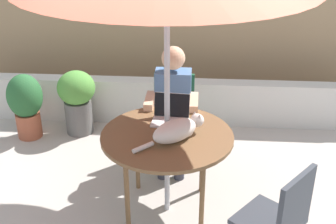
% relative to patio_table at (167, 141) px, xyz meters
% --- Properties ---
extents(ground_plane, '(14.00, 14.00, 0.00)m').
position_rel_patio_table_xyz_m(ground_plane, '(0.00, 0.00, -0.69)').
color(ground_plane, '#ADA399').
extents(fence_back, '(5.79, 0.08, 1.81)m').
position_rel_patio_table_xyz_m(fence_back, '(0.00, 2.31, 0.22)').
color(fence_back, '#937756').
rests_on(fence_back, ground).
extents(planter_wall_low, '(5.21, 0.20, 0.53)m').
position_rel_patio_table_xyz_m(planter_wall_low, '(0.00, 1.67, -0.43)').
color(planter_wall_low, beige).
rests_on(planter_wall_low, ground).
extents(patio_table, '(1.07, 1.07, 0.75)m').
position_rel_patio_table_xyz_m(patio_table, '(0.00, 0.00, 0.00)').
color(patio_table, brown).
rests_on(patio_table, ground).
extents(chair_occupied, '(0.40, 0.40, 0.89)m').
position_rel_patio_table_xyz_m(chair_occupied, '(0.00, 0.86, -0.16)').
color(chair_occupied, '#194C2D').
rests_on(chair_occupied, ground).
extents(chair_empty, '(0.56, 0.56, 0.89)m').
position_rel_patio_table_xyz_m(chair_empty, '(0.82, -0.67, -0.16)').
color(chair_empty, '#33383F').
rests_on(chair_empty, ground).
extents(person_seated, '(0.48, 0.48, 1.23)m').
position_rel_patio_table_xyz_m(person_seated, '(-0.00, 0.70, 0.01)').
color(person_seated, '#4C72A5').
rests_on(person_seated, ground).
extents(laptop, '(0.32, 0.28, 0.21)m').
position_rel_patio_table_xyz_m(laptop, '(0.01, 0.26, 0.12)').
color(laptop, silver).
rests_on(laptop, patio_table).
extents(cat, '(0.53, 0.45, 0.17)m').
position_rel_patio_table_xyz_m(cat, '(0.09, -0.07, 0.14)').
color(cat, silver).
rests_on(cat, patio_table).
extents(potted_plant_near_fence, '(0.39, 0.39, 0.75)m').
position_rel_patio_table_xyz_m(potted_plant_near_fence, '(-1.65, 1.18, -0.27)').
color(potted_plant_near_fence, '#9E5138').
rests_on(potted_plant_near_fence, ground).
extents(potted_plant_by_chair, '(0.42, 0.42, 0.74)m').
position_rel_patio_table_xyz_m(potted_plant_by_chair, '(-1.11, 1.33, -0.26)').
color(potted_plant_by_chair, '#595654').
rests_on(potted_plant_by_chair, ground).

